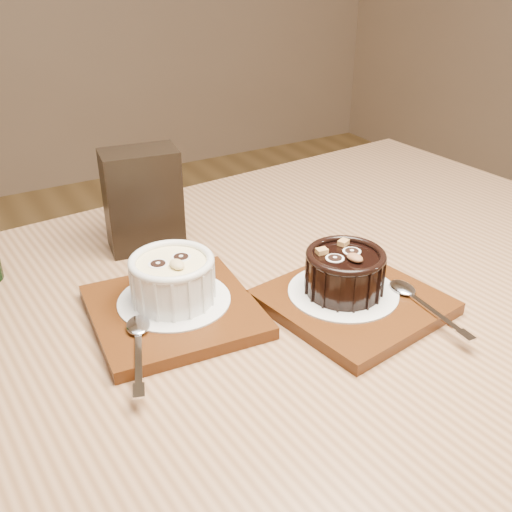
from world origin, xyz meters
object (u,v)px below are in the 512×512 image
Objects in this scene: tray_left at (174,311)px; ramekin_white at (173,277)px; ramekin_dark at (345,270)px; condiment_stand at (143,200)px; tray_right at (353,302)px; table at (270,373)px.

ramekin_white is (0.01, 0.01, 0.04)m from tray_left.
ramekin_white is at bearing 147.00° from ramekin_dark.
condiment_stand is (-0.15, 0.26, 0.02)m from ramekin_dark.
tray_left is 0.21m from tray_right.
condiment_stand reaches higher than ramekin_white.
table is at bearing -24.93° from tray_left.
ramekin_dark reaches higher than table.
tray_right is at bearing -60.64° from condiment_stand.
tray_right is at bearing -75.82° from ramekin_dark.
condiment_stand reaches higher than table.
ramekin_dark is at bearing 112.25° from tray_right.
ramekin_white is at bearing 149.68° from table.
table is 0.18m from ramekin_white.
tray_right is 1.29× the size of condiment_stand.
tray_left is at bearing 155.07° from table.
tray_left is 1.00× the size of tray_right.
condiment_stand is at bearing 111.64° from ramekin_dark.
tray_left is at bearing -101.45° from condiment_stand.
ramekin_white reaches higher than table.
tray_right is 0.32m from condiment_stand.
tray_left is 1.86× the size of ramekin_white.
tray_left is (-0.10, 0.05, 0.10)m from table.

